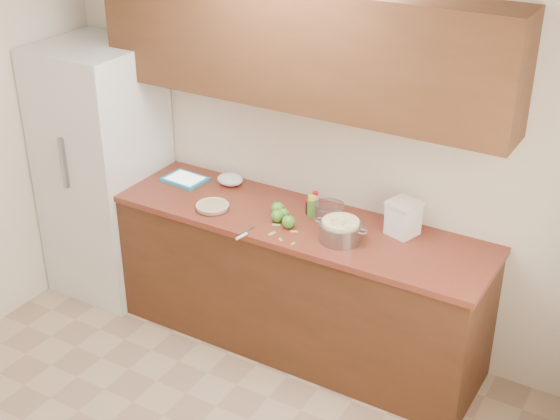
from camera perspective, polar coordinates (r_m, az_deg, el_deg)
The scene contains 24 objects.
room_shell at distance 3.60m, azimuth -11.64°, elevation -4.48°, with size 3.60×3.60×3.60m.
counter_run at distance 5.05m, azimuth 0.32°, elevation -5.02°, with size 2.64×0.68×0.92m.
upper_cabinets at distance 4.56m, azimuth 1.38°, elevation 11.92°, with size 2.60×0.34×0.70m, color #57301A.
fridge at distance 5.59m, azimuth -12.70°, elevation 2.79°, with size 0.70×0.70×1.80m, color silver.
pie at distance 4.90m, azimuth -4.96°, elevation 0.26°, with size 0.22×0.22×0.04m.
colander at distance 4.54m, azimuth 4.44°, elevation -1.51°, with size 0.34×0.25×0.13m.
flour_canister at distance 4.62m, azimuth 9.00°, elevation -0.56°, with size 0.21×0.21×0.21m.
tablet at distance 5.31m, azimuth -6.96°, elevation 2.25°, with size 0.29×0.23×0.02m.
paring_knife at distance 4.59m, azimuth -2.76°, elevation -1.86°, with size 0.05×0.19×0.02m.
lemon_bottle at distance 4.78m, azimuth 2.32°, elevation 0.23°, with size 0.05×0.05×0.14m.
cinnamon_shaker at distance 4.89m, azimuth 2.60°, elevation 0.72°, with size 0.04×0.04×0.11m.
vanilla_bottle at distance 4.82m, azimuth 2.07°, elevation 0.20°, with size 0.03×0.03×0.09m.
mixing_bowl at distance 4.82m, azimuth 3.63°, elevation 0.10°, with size 0.19×0.19×0.07m.
paper_towel at distance 5.21m, azimuth -3.67°, elevation 2.24°, with size 0.18×0.15×0.07m, color white.
apple_left at distance 4.81m, azimuth -0.18°, elevation 0.13°, with size 0.08×0.08×0.10m.
apple_center at distance 4.76m, azimuth 0.24°, elevation -0.27°, with size 0.07×0.07×0.08m.
apple_front at distance 4.72m, azimuth -0.18°, elevation -0.43°, with size 0.08×0.08×0.09m.
apple_extra at distance 4.66m, azimuth 0.63°, elevation -0.86°, with size 0.08×0.08×0.09m.
peel_a at distance 4.61m, azimuth -0.59°, elevation -1.72°, with size 0.05×0.02×0.00m, color #98C660.
peel_b at distance 4.71m, azimuth -0.29°, elevation -1.09°, with size 0.05×0.02×0.00m, color #98C660.
peel_c at distance 4.64m, azimuth 1.03°, elevation -1.58°, with size 0.05×0.02×0.00m, color #98C660.
peel_d at distance 4.73m, azimuth 0.78°, elevation -0.97°, with size 0.03×0.01×0.00m, color #98C660.
peel_e at distance 4.55m, azimuth 0.04°, elevation -2.17°, with size 0.03×0.01×0.00m, color #98C660.
peel_f at distance 4.51m, azimuth 0.95°, elevation -2.46°, with size 0.03×0.01×0.00m, color #98C660.
Camera 1 is at (2.15, -2.20, 3.17)m, focal length 50.00 mm.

